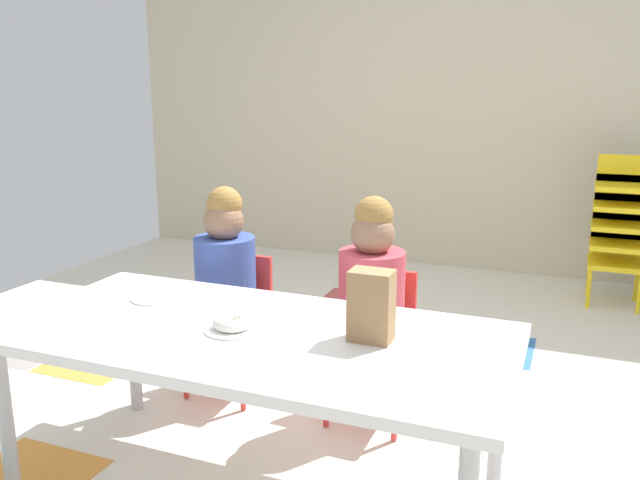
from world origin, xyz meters
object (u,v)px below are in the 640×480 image
seated_child_near_camera (226,272)px  paper_plate_center_table (156,297)px  seated_child_middle_seat (372,289)px  kid_chair_yellow_stack (619,222)px  donut_powdered_on_plate (232,322)px  paper_bag_brown (371,306)px  paper_plate_near_edge (233,329)px  craft_table (254,344)px

seated_child_near_camera → paper_plate_center_table: 0.47m
seated_child_middle_seat → kid_chair_yellow_stack: size_ratio=1.00×
seated_child_middle_seat → donut_powdered_on_plate: size_ratio=7.42×
paper_bag_brown → paper_plate_near_edge: paper_bag_brown is taller
craft_table → donut_powdered_on_plate: size_ratio=13.21×
seated_child_near_camera → paper_plate_center_table: (-0.03, -0.47, 0.03)m
seated_child_near_camera → donut_powdered_on_plate: seated_child_near_camera is taller
kid_chair_yellow_stack → paper_bag_brown: 2.66m
seated_child_near_camera → paper_bag_brown: seated_child_near_camera is taller
seated_child_middle_seat → donut_powdered_on_plate: (-0.26, -0.64, 0.05)m
craft_table → kid_chair_yellow_stack: 2.84m
kid_chair_yellow_stack → paper_bag_brown: (-0.81, -2.53, 0.17)m
kid_chair_yellow_stack → donut_powdered_on_plate: kid_chair_yellow_stack is taller
kid_chair_yellow_stack → paper_plate_center_table: 2.95m
kid_chair_yellow_stack → donut_powdered_on_plate: bearing=-115.3°
seated_child_middle_seat → paper_bag_brown: (0.17, -0.56, 0.13)m
donut_powdered_on_plate → craft_table: bearing=23.9°
paper_plate_center_table → donut_powdered_on_plate: (0.42, -0.18, 0.02)m
paper_bag_brown → donut_powdered_on_plate: bearing=-168.9°
paper_plate_near_edge → donut_powdered_on_plate: bearing=0.0°
seated_child_middle_seat → paper_plate_center_table: size_ratio=5.10×
seated_child_near_camera → kid_chair_yellow_stack: (1.63, 1.97, -0.04)m
seated_child_middle_seat → kid_chair_yellow_stack: bearing=63.7°
craft_table → seated_child_near_camera: (-0.45, 0.62, 0.03)m
seated_child_near_camera → paper_plate_center_table: seated_child_near_camera is taller
seated_child_near_camera → donut_powdered_on_plate: (0.39, -0.64, 0.05)m
paper_bag_brown → seated_child_middle_seat: bearing=106.7°
seated_child_middle_seat → paper_plate_center_table: seated_child_middle_seat is taller
paper_bag_brown → paper_plate_center_table: 0.86m
kid_chair_yellow_stack → seated_child_near_camera: bearing=-129.5°
kid_chair_yellow_stack → paper_plate_center_table: kid_chair_yellow_stack is taller
paper_plate_near_edge → paper_plate_center_table: size_ratio=1.00×
craft_table → seated_child_near_camera: seated_child_near_camera is taller
seated_child_near_camera → craft_table: bearing=-53.9°
paper_bag_brown → paper_plate_near_edge: size_ratio=1.22×
craft_table → paper_plate_center_table: bearing=162.6°
seated_child_near_camera → paper_plate_near_edge: 0.75m
kid_chair_yellow_stack → donut_powdered_on_plate: 2.89m
paper_plate_near_edge → kid_chair_yellow_stack: bearing=64.7°
seated_child_middle_seat → kid_chair_yellow_stack: (0.97, 1.97, -0.04)m
paper_bag_brown → seated_child_near_camera: bearing=145.8°
seated_child_middle_seat → paper_plate_center_table: 0.82m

